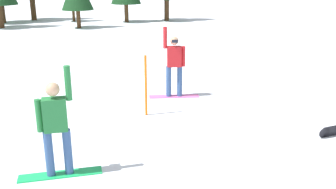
# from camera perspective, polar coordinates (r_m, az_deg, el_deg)

# --- Properties ---
(snowboarder_midground) EXTENTS (1.49, 0.43, 2.01)m
(snowboarder_midground) POSITION_cam_1_polar(r_m,az_deg,el_deg) (6.92, -16.33, -4.53)
(snowboarder_midground) COLOR #19B259
(snowboarder_midground) RESTS_ON ground_plane
(snowboarder_background) EXTENTS (1.47, 0.37, 2.05)m
(snowboarder_background) POSITION_cam_1_polar(r_m,az_deg,el_deg) (11.00, 0.93, 4.51)
(snowboarder_background) COLOR pink
(snowboarder_background) RESTS_ON ground_plane
(trail_marker_pole) EXTENTS (0.06, 0.06, 1.55)m
(trail_marker_pole) POSITION_cam_1_polar(r_m,az_deg,el_deg) (9.60, -3.31, 1.29)
(trail_marker_pole) COLOR orange
(trail_marker_pole) RESTS_ON ground_plane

